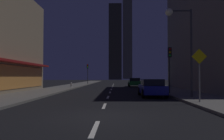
# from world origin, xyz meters

# --- Properties ---
(ground_plane) EXTENTS (78.00, 136.00, 0.10)m
(ground_plane) POSITION_xyz_m (0.00, 32.00, -0.05)
(ground_plane) COLOR black
(sidewalk_right) EXTENTS (4.00, 76.00, 0.15)m
(sidewalk_right) POSITION_xyz_m (7.00, 32.00, 0.07)
(sidewalk_right) COLOR #605E59
(sidewalk_right) RESTS_ON ground
(sidewalk_left) EXTENTS (4.00, 76.00, 0.15)m
(sidewalk_left) POSITION_xyz_m (-7.00, 32.00, 0.07)
(sidewalk_left) COLOR #605E59
(sidewalk_left) RESTS_ON ground
(lane_marking_center) EXTENTS (0.16, 43.80, 0.01)m
(lane_marking_center) POSITION_xyz_m (0.00, 18.80, 0.01)
(lane_marking_center) COLOR silver
(lane_marking_center) RESTS_ON ground
(skyscraper_distant_tall) EXTENTS (7.20, 8.37, 42.68)m
(skyscraper_distant_tall) POSITION_xyz_m (-0.14, 113.24, 21.34)
(skyscraper_distant_tall) COLOR #373529
(skyscraper_distant_tall) RESTS_ON ground
(skyscraper_distant_mid) EXTENTS (6.89, 8.02, 61.87)m
(skyscraper_distant_mid) POSITION_xyz_m (8.95, 155.24, 30.94)
(skyscraper_distant_mid) COLOR #625D4A
(skyscraper_distant_mid) RESTS_ON ground
(car_parked_near) EXTENTS (1.98, 4.24, 1.45)m
(car_parked_near) POSITION_xyz_m (3.60, 8.94, 0.74)
(car_parked_near) COLOR navy
(car_parked_near) RESTS_ON ground
(car_parked_far) EXTENTS (1.98, 4.24, 1.45)m
(car_parked_far) POSITION_xyz_m (3.60, 26.27, 0.74)
(car_parked_far) COLOR #1E722D
(car_parked_far) RESTS_ON ground
(fire_hydrant_far_left) EXTENTS (0.42, 0.30, 0.65)m
(fire_hydrant_far_left) POSITION_xyz_m (-5.90, 22.22, 0.45)
(fire_hydrant_far_left) COLOR #B2B2B2
(fire_hydrant_far_left) RESTS_ON sidewalk_left
(traffic_light_near_right) EXTENTS (0.32, 0.48, 4.20)m
(traffic_light_near_right) POSITION_xyz_m (5.50, 10.69, 3.19)
(traffic_light_near_right) COLOR #2D2D2D
(traffic_light_near_right) RESTS_ON sidewalk_right
(traffic_light_far_left) EXTENTS (0.32, 0.48, 4.20)m
(traffic_light_far_left) POSITION_xyz_m (-5.50, 36.63, 3.19)
(traffic_light_far_left) COLOR #2D2D2D
(traffic_light_far_left) RESTS_ON sidewalk_left
(street_lamp_right) EXTENTS (1.96, 0.56, 6.58)m
(street_lamp_right) POSITION_xyz_m (5.38, 7.04, 5.07)
(street_lamp_right) COLOR #38383D
(street_lamp_right) RESTS_ON sidewalk_right
(pedestrian_crossing_sign) EXTENTS (0.91, 0.08, 3.15)m
(pedestrian_crossing_sign) POSITION_xyz_m (5.60, 3.98, 2.02)
(pedestrian_crossing_sign) COLOR slate
(pedestrian_crossing_sign) RESTS_ON sidewalk_right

